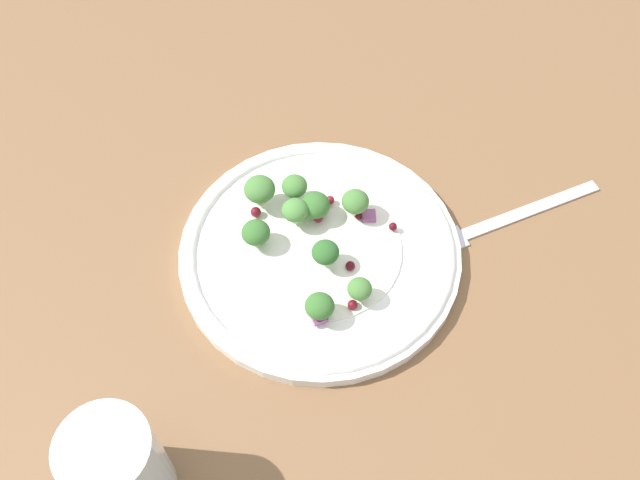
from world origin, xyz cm
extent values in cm
cube|color=brown|center=(0.00, 0.00, -1.00)|extent=(180.00, 180.00, 2.00)
cylinder|color=white|center=(-2.73, 1.04, 0.60)|extent=(25.79, 25.79, 1.20)
torus|color=white|center=(-2.73, 1.04, 1.20)|extent=(24.73, 24.73, 1.00)
cylinder|color=white|center=(-2.73, 1.04, 1.30)|extent=(14.96, 14.96, 0.20)
cylinder|color=#9EC684|center=(4.00, 4.17, 2.46)|extent=(1.09, 1.09, 1.09)
ellipsoid|color=#477A38|center=(4.00, 4.17, 3.77)|extent=(2.91, 2.91, 2.18)
cylinder|color=#8EB77A|center=(-8.81, 0.50, 1.99)|extent=(0.81, 0.81, 0.81)
ellipsoid|color=#477A38|center=(-8.81, 0.50, 2.96)|extent=(2.15, 2.15, 1.61)
cylinder|color=#ADD18E|center=(-4.52, 1.30, 2.30)|extent=(0.92, 0.92, 0.92)
ellipsoid|color=#2D6028|center=(-4.52, 1.30, 3.41)|extent=(2.45, 2.45, 1.84)
cylinder|color=#9EC684|center=(-0.31, 6.11, 2.03)|extent=(0.98, 0.98, 0.98)
ellipsoid|color=#386B2D|center=(-0.31, 6.11, 3.20)|extent=(2.60, 2.60, 1.95)
cylinder|color=#ADD18E|center=(0.69, 2.01, 2.37)|extent=(0.92, 0.92, 0.92)
ellipsoid|color=#4C843D|center=(0.69, 2.01, 3.47)|extent=(2.45, 2.45, 1.84)
cylinder|color=#ADD18E|center=(-0.60, -3.43, 2.30)|extent=(0.96, 0.96, 0.96)
ellipsoid|color=#477A38|center=(-0.60, -3.43, 3.45)|extent=(2.55, 2.55, 1.91)
cylinder|color=#9EC684|center=(3.28, 1.00, 2.37)|extent=(0.90, 0.90, 0.90)
ellipsoid|color=#477A38|center=(3.28, 1.00, 3.46)|extent=(2.41, 2.41, 1.81)
cylinder|color=#9EC684|center=(-9.03, 3.82, 1.93)|extent=(0.95, 0.95, 0.95)
ellipsoid|color=#386B2D|center=(-9.03, 3.82, 3.07)|extent=(2.53, 2.53, 1.90)
cylinder|color=#9EC684|center=(0.76, -0.38, 1.80)|extent=(1.03, 1.03, 1.03)
ellipsoid|color=#386B2D|center=(0.76, -0.38, 3.04)|extent=(2.75, 2.75, 2.06)
sphere|color=#4C0A14|center=(-3.57, -5.92, 1.92)|extent=(0.77, 0.77, 0.77)
sphere|color=maroon|center=(3.00, 5.08, 1.96)|extent=(0.97, 0.97, 0.97)
sphere|color=maroon|center=(0.38, 0.13, 1.98)|extent=(0.85, 0.85, 0.85)
sphere|color=#4C0A14|center=(-1.14, -3.59, 1.77)|extent=(0.70, 0.70, 0.70)
sphere|color=maroon|center=(1.49, -1.84, 1.94)|extent=(0.83, 0.83, 0.83)
sphere|color=maroon|center=(-9.39, 0.89, 1.72)|extent=(0.89, 0.89, 0.89)
sphere|color=#4C0A14|center=(-5.74, -0.59, 1.71)|extent=(0.87, 0.87, 0.87)
cube|color=#843D75|center=(-9.37, 4.01, 1.77)|extent=(1.19, 1.29, 0.53)
cube|color=#A35B93|center=(1.71, -0.77, 1.70)|extent=(1.43, 1.38, 0.48)
cube|color=#934C84|center=(-1.40, -4.56, 1.51)|extent=(1.66, 1.63, 0.58)
cube|color=silver|center=(-6.11, -19.75, 0.25)|extent=(1.24, 15.00, 0.50)
cube|color=silver|center=(-6.09, -10.45, 0.25)|extent=(2.41, 3.61, 0.50)
cylinder|color=silver|center=(-16.16, 22.40, 4.97)|extent=(6.56, 6.56, 9.94)
camera|label=1|loc=(-34.82, 15.04, 55.44)|focal=39.75mm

